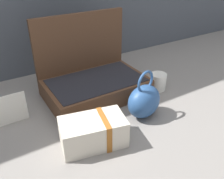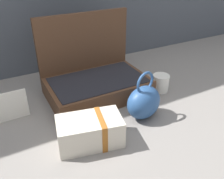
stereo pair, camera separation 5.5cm
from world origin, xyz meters
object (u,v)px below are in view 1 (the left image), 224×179
object	(u,v)px
cream_toiletry_bag	(94,132)
info_card_left	(11,109)
teal_pouch_handbag	(144,101)
coffee_mug	(158,82)
open_suitcase	(92,79)

from	to	relation	value
cream_toiletry_bag	info_card_left	world-z (taller)	info_card_left
teal_pouch_handbag	cream_toiletry_bag	distance (m)	0.28
teal_pouch_handbag	coffee_mug	world-z (taller)	teal_pouch_handbag
teal_pouch_handbag	cream_toiletry_bag	world-z (taller)	teal_pouch_handbag
cream_toiletry_bag	info_card_left	size ratio (longest dim) A/B	1.95
cream_toiletry_bag	teal_pouch_handbag	bearing A→B (deg)	9.65
coffee_mug	info_card_left	world-z (taller)	info_card_left
coffee_mug	cream_toiletry_bag	bearing A→B (deg)	-157.94
cream_toiletry_bag	coffee_mug	size ratio (longest dim) A/B	2.18
open_suitcase	info_card_left	distance (m)	0.40
cream_toiletry_bag	info_card_left	bearing A→B (deg)	128.52
cream_toiletry_bag	coffee_mug	world-z (taller)	cream_toiletry_bag
cream_toiletry_bag	coffee_mug	bearing A→B (deg)	22.06
coffee_mug	teal_pouch_handbag	bearing A→B (deg)	-144.56
cream_toiletry_bag	coffee_mug	xyz separation A→B (m)	(0.48, 0.19, -0.01)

